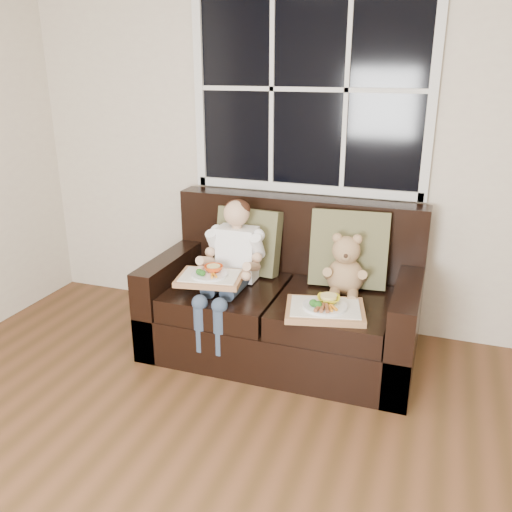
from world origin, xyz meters
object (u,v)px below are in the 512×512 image
at_px(loveseat, 285,305).
at_px(tray_right, 325,308).
at_px(teddy_bear, 345,269).
at_px(tray_left, 210,276).
at_px(child, 232,258).

xyz_separation_m(loveseat, tray_right, (0.34, -0.33, 0.17)).
height_order(teddy_bear, tray_right, teddy_bear).
height_order(teddy_bear, tray_left, teddy_bear).
height_order(loveseat, teddy_bear, loveseat).
bearing_deg(tray_right, loveseat, 122.08).
relative_size(loveseat, tray_left, 3.89).
relative_size(child, tray_right, 1.63).
height_order(loveseat, child, child).
bearing_deg(loveseat, tray_right, -44.63).
bearing_deg(tray_right, child, 148.70).
distance_m(teddy_bear, tray_right, 0.35).
relative_size(loveseat, teddy_bear, 4.19).
distance_m(child, tray_left, 0.21).
distance_m(loveseat, child, 0.48).
bearing_deg(teddy_bear, child, -178.50).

